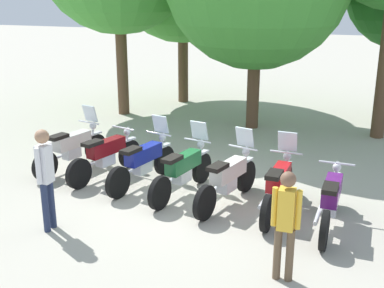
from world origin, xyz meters
name	(u,v)px	position (x,y,z in m)	size (l,w,h in m)	color
ground_plane	(183,194)	(0.00, 0.00, 0.00)	(80.00, 80.00, 0.00)	#ADA899
motorcycle_0	(72,147)	(-2.86, 0.45, 0.52)	(0.74, 2.17, 1.37)	black
motorcycle_1	(106,155)	(-1.91, 0.30, 0.50)	(0.78, 2.15, 0.99)	black
motorcycle_2	(143,161)	(-0.95, 0.18, 0.52)	(0.74, 2.17, 1.37)	black
motorcycle_3	(183,170)	(0.00, 0.00, 0.52)	(0.72, 2.17, 1.37)	black
motorcycle_4	(228,178)	(0.96, -0.11, 0.52)	(0.77, 2.16, 1.37)	black
motorcycle_5	(278,185)	(1.91, -0.12, 0.52)	(0.62, 2.19, 1.37)	black
motorcycle_6	(331,200)	(2.86, -0.41, 0.50)	(0.62, 2.19, 0.99)	black
person_0	(45,172)	(-1.54, -2.19, 1.04)	(0.24, 0.40, 1.76)	#232D4C
person_1	(286,219)	(2.43, -2.28, 0.93)	(0.40, 0.22, 1.61)	brown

